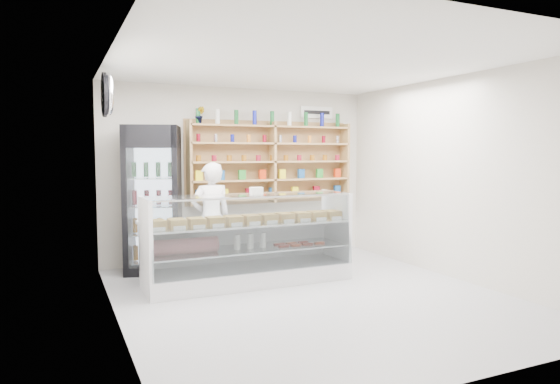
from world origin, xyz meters
name	(u,v)px	position (x,y,z in m)	size (l,w,h in m)	color
room	(312,182)	(0.00, 0.00, 1.40)	(5.00, 5.00, 5.00)	#9B9A9F
display_counter	(249,258)	(-0.46, 0.93, 0.34)	(2.75, 0.82, 1.20)	white
shop_worker	(211,219)	(-0.77, 1.62, 0.81)	(0.59, 0.39, 1.61)	silver
drinks_cooler	(153,199)	(-1.49, 2.14, 1.07)	(0.96, 0.95, 2.14)	black
wall_shelving	(272,162)	(0.50, 2.34, 1.59)	(2.84, 0.28, 1.33)	#A98C50
potted_plant	(200,115)	(-0.72, 2.34, 2.33)	(0.15, 0.12, 0.27)	#1E6626
security_mirror	(109,95)	(-2.17, 1.20, 2.45)	(0.15, 0.50, 0.50)	silver
wall_sign	(317,112)	(1.40, 2.47, 2.45)	(0.62, 0.03, 0.20)	white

